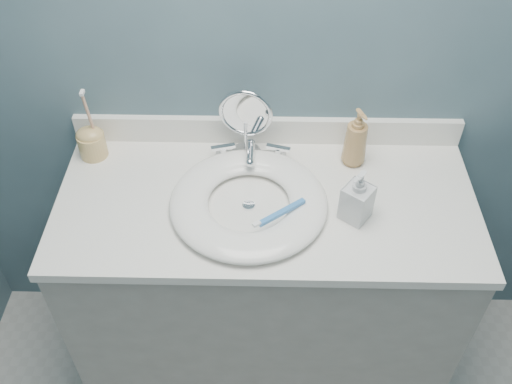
{
  "coord_description": "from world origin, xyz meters",
  "views": [
    {
      "loc": [
        -0.01,
        -0.18,
        2.06
      ],
      "look_at": [
        -0.03,
        0.94,
        0.94
      ],
      "focal_mm": 40.0,
      "sensor_mm": 36.0,
      "label": 1
    }
  ],
  "objects_px": {
    "soap_bottle_amber": "(356,137)",
    "toothbrush_holder": "(91,141)",
    "makeup_mirror": "(246,121)",
    "soap_bottle_clear": "(358,196)"
  },
  "relations": [
    {
      "from": "soap_bottle_clear",
      "to": "toothbrush_holder",
      "type": "relative_size",
      "value": 0.67
    },
    {
      "from": "soap_bottle_amber",
      "to": "soap_bottle_clear",
      "type": "distance_m",
      "value": 0.23
    },
    {
      "from": "toothbrush_holder",
      "to": "soap_bottle_clear",
      "type": "bearing_deg",
      "value": -17.27
    },
    {
      "from": "makeup_mirror",
      "to": "toothbrush_holder",
      "type": "bearing_deg",
      "value": -170.37
    },
    {
      "from": "makeup_mirror",
      "to": "soap_bottle_amber",
      "type": "bearing_deg",
      "value": 2.91
    },
    {
      "from": "soap_bottle_amber",
      "to": "toothbrush_holder",
      "type": "distance_m",
      "value": 0.81
    },
    {
      "from": "soap_bottle_clear",
      "to": "toothbrush_holder",
      "type": "distance_m",
      "value": 0.83
    },
    {
      "from": "soap_bottle_amber",
      "to": "makeup_mirror",
      "type": "bearing_deg",
      "value": 151.77
    },
    {
      "from": "soap_bottle_amber",
      "to": "toothbrush_holder",
      "type": "height_order",
      "value": "toothbrush_holder"
    },
    {
      "from": "soap_bottle_amber",
      "to": "toothbrush_holder",
      "type": "relative_size",
      "value": 0.79
    }
  ]
}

